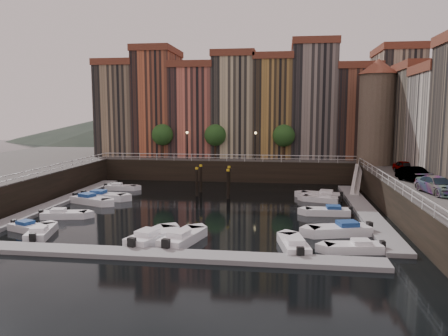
# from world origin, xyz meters

# --- Properties ---
(ground) EXTENTS (200.00, 200.00, 0.00)m
(ground) POSITION_xyz_m (0.00, 0.00, 0.00)
(ground) COLOR black
(ground) RESTS_ON ground
(quay_far) EXTENTS (80.00, 20.00, 3.00)m
(quay_far) POSITION_xyz_m (0.00, 26.00, 1.50)
(quay_far) COLOR black
(quay_far) RESTS_ON ground
(dock_left) EXTENTS (2.00, 28.00, 0.35)m
(dock_left) POSITION_xyz_m (-16.20, -1.00, 0.17)
(dock_left) COLOR gray
(dock_left) RESTS_ON ground
(dock_right) EXTENTS (2.00, 28.00, 0.35)m
(dock_right) POSITION_xyz_m (16.20, -1.00, 0.17)
(dock_right) COLOR gray
(dock_right) RESTS_ON ground
(dock_near) EXTENTS (30.00, 2.00, 0.35)m
(dock_near) POSITION_xyz_m (0.00, -17.00, 0.17)
(dock_near) COLOR gray
(dock_near) RESTS_ON ground
(mountains) EXTENTS (145.00, 100.00, 18.00)m
(mountains) POSITION_xyz_m (1.72, 110.00, 7.92)
(mountains) COLOR #2D382D
(mountains) RESTS_ON ground
(far_terrace) EXTENTS (48.70, 10.30, 17.50)m
(far_terrace) POSITION_xyz_m (3.31, 23.50, 10.95)
(far_terrace) COLOR #90785C
(far_terrace) RESTS_ON quay_far
(corner_tower) EXTENTS (5.20, 5.20, 13.80)m
(corner_tower) POSITION_xyz_m (20.00, 14.50, 10.19)
(corner_tower) COLOR #6B5B4C
(corner_tower) RESTS_ON quay_right
(promenade_trees) EXTENTS (21.20, 3.20, 5.20)m
(promenade_trees) POSITION_xyz_m (-1.33, 18.20, 6.58)
(promenade_trees) COLOR black
(promenade_trees) RESTS_ON quay_far
(street_lamps) EXTENTS (10.36, 0.36, 4.18)m
(street_lamps) POSITION_xyz_m (-1.00, 17.20, 5.90)
(street_lamps) COLOR black
(street_lamps) RESTS_ON quay_far
(railings) EXTENTS (36.08, 34.04, 0.52)m
(railings) POSITION_xyz_m (0.00, 4.88, 3.79)
(railings) COLOR white
(railings) RESTS_ON ground
(gangway) EXTENTS (2.78, 8.32, 3.73)m
(gangway) POSITION_xyz_m (17.10, 10.00, 1.92)
(gangway) COLOR white
(gangway) RESTS_ON ground
(mooring_pilings) EXTENTS (4.26, 4.15, 3.78)m
(mooring_pilings) POSITION_xyz_m (-0.27, 5.84, 1.65)
(mooring_pilings) COLOR black
(mooring_pilings) RESTS_ON ground
(boat_left_0) EXTENTS (4.17, 2.76, 0.94)m
(boat_left_0) POSITION_xyz_m (-13.06, -12.15, 0.32)
(boat_left_0) COLOR white
(boat_left_0) RESTS_ON ground
(boat_left_1) EXTENTS (4.42, 2.37, 0.99)m
(boat_left_1) POSITION_xyz_m (-12.55, -7.35, 0.33)
(boat_left_1) COLOR white
(boat_left_1) RESTS_ON ground
(boat_left_2) EXTENTS (5.18, 3.49, 1.17)m
(boat_left_2) POSITION_xyz_m (-12.84, -0.73, 0.39)
(boat_left_2) COLOR white
(boat_left_2) RESTS_ON ground
(boat_left_3) EXTENTS (5.23, 2.14, 1.19)m
(boat_left_3) POSITION_xyz_m (-12.33, 1.38, 0.40)
(boat_left_3) COLOR white
(boat_left_3) RESTS_ON ground
(boat_left_4) EXTENTS (4.16, 1.73, 0.94)m
(boat_left_4) POSITION_xyz_m (-12.82, 7.91, 0.32)
(boat_left_4) COLOR white
(boat_left_4) RESTS_ON ground
(boat_right_0) EXTENTS (4.33, 2.09, 0.97)m
(boat_right_0) POSITION_xyz_m (13.22, -13.98, 0.33)
(boat_right_0) COLOR white
(boat_right_0) RESTS_ON ground
(boat_right_1) EXTENTS (5.36, 3.16, 1.20)m
(boat_right_1) POSITION_xyz_m (12.79, -9.65, 0.40)
(boat_right_1) COLOR white
(boat_right_1) RESTS_ON ground
(boat_right_2) EXTENTS (4.48, 1.80, 1.02)m
(boat_right_2) POSITION_xyz_m (12.48, -2.64, 0.34)
(boat_right_2) COLOR white
(boat_right_2) RESTS_ON ground
(boat_right_3) EXTENTS (4.28, 2.64, 0.96)m
(boat_right_3) POSITION_xyz_m (12.38, 3.69, 0.32)
(boat_right_3) COLOR white
(boat_right_3) RESTS_ON ground
(boat_right_4) EXTENTS (4.87, 2.65, 1.09)m
(boat_right_4) POSITION_xyz_m (12.52, 5.68, 0.37)
(boat_right_4) COLOR white
(boat_right_4) RESTS_ON ground
(boat_near_0) EXTENTS (2.54, 4.47, 1.00)m
(boat_near_0) POSITION_xyz_m (-11.23, -13.41, 0.34)
(boat_near_0) COLOR white
(boat_near_0) RESTS_ON ground
(boat_near_1) EXTENTS (3.30, 5.35, 1.20)m
(boat_near_1) POSITION_xyz_m (-1.92, -13.72, 0.40)
(boat_near_1) COLOR white
(boat_near_1) RESTS_ON ground
(boat_near_2) EXTENTS (3.08, 5.33, 1.19)m
(boat_near_2) POSITION_xyz_m (0.47, -13.66, 0.40)
(boat_near_2) COLOR white
(boat_near_2) RESTS_ON ground
(boat_near_3) EXTENTS (2.49, 4.86, 1.09)m
(boat_near_3) POSITION_xyz_m (8.88, -14.13, 0.37)
(boat_near_3) COLOR white
(boat_near_3) RESTS_ON ground
(car_a) EXTENTS (2.32, 4.34, 1.40)m
(car_a) POSITION_xyz_m (21.69, 5.79, 3.70)
(car_a) COLOR gray
(car_a) RESTS_ON quay_right
(car_b) EXTENTS (2.96, 4.81, 1.50)m
(car_b) POSITION_xyz_m (20.89, -0.68, 3.75)
(car_b) COLOR gray
(car_b) RESTS_ON quay_right
(car_c) EXTENTS (3.07, 5.32, 1.45)m
(car_c) POSITION_xyz_m (20.97, -6.81, 3.73)
(car_c) COLOR gray
(car_c) RESTS_ON quay_right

